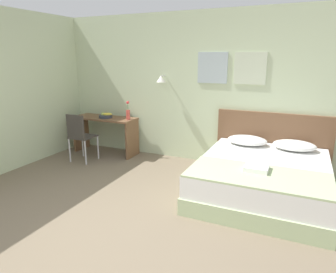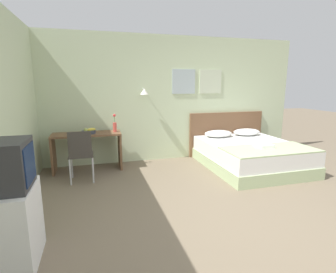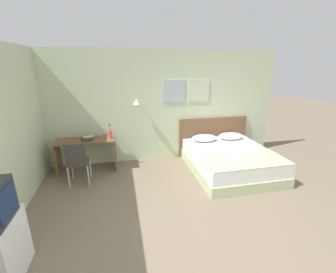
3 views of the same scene
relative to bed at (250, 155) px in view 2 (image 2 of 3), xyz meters
The scene contains 14 objects.
ground_plane 2.34m from the bed, 127.45° to the right, with size 24.00×24.00×0.00m, color #756651.
wall_back 2.08m from the bed, 142.47° to the left, with size 5.99×0.31×2.65m.
bed is the anchor object (origin of this frame).
headboard 1.06m from the bed, 90.00° to the left, with size 1.83×0.06×1.00m.
pillow_left 0.88m from the bed, 115.85° to the left, with size 0.63×0.43×0.15m.
pillow_right 0.88m from the bed, 64.15° to the left, with size 0.63×0.43×0.15m.
throw_blanket 0.64m from the bed, 90.00° to the right, with size 1.66×0.80×0.02m.
folded_towel_near_foot 0.54m from the bed, 94.26° to the right, with size 0.28×0.29×0.06m.
desk 3.23m from the bed, 166.91° to the left, with size 1.28×0.49×0.73m.
desk_chair 3.24m from the bed, behind, with size 0.40×0.40×0.90m.
fruit_bowl 3.20m from the bed, 167.31° to the left, with size 0.27×0.26×0.11m.
flower_vase 2.76m from the bed, 164.16° to the left, with size 0.07×0.07×0.35m.
tv_stand 4.23m from the bed, 153.07° to the right, with size 0.45×0.62×0.74m.
television 4.29m from the bed, 153.05° to the right, with size 0.44×0.47×0.44m.
Camera 2 is at (-1.56, -2.56, 1.67)m, focal length 28.00 mm.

